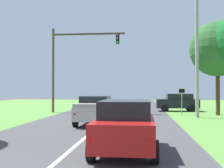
% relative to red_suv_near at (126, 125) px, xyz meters
% --- Properties ---
extents(ground_plane, '(120.00, 120.00, 0.00)m').
position_rel_red_suv_near_xyz_m(ground_plane, '(-2.07, 6.32, -0.99)').
color(ground_plane, '#424244').
extents(red_suv_near, '(2.25, 4.53, 1.87)m').
position_rel_red_suv_near_xyz_m(red_suv_near, '(0.00, 0.00, 0.00)').
color(red_suv_near, '#9E1411').
rests_on(red_suv_near, ground_plane).
extents(pickup_truck_lead, '(2.27, 5.15, 1.83)m').
position_rel_red_suv_near_xyz_m(pickup_truck_lead, '(-2.40, 8.23, -0.04)').
color(pickup_truck_lead, '#B7B2A8').
rests_on(pickup_truck_lead, ground_plane).
extents(traffic_light, '(7.19, 0.40, 8.23)m').
position_rel_red_suv_near_xyz_m(traffic_light, '(-6.29, 17.20, 4.39)').
color(traffic_light, brown).
rests_on(traffic_light, ground_plane).
extents(keep_moving_sign, '(0.60, 0.09, 2.47)m').
position_rel_red_suv_near_xyz_m(keep_moving_sign, '(4.17, 16.05, 0.60)').
color(keep_moving_sign, gray).
rests_on(keep_moving_sign, ground_plane).
extents(oak_tree_right, '(4.88, 4.88, 8.28)m').
position_rel_red_suv_near_xyz_m(oak_tree_right, '(7.23, 15.78, 4.83)').
color(oak_tree_right, '#4C351E').
rests_on(oak_tree_right, ground_plane).
extents(crossing_suv_far, '(4.32, 2.13, 1.80)m').
position_rel_red_suv_near_xyz_m(crossing_suv_far, '(4.29, 20.05, -0.04)').
color(crossing_suv_far, black).
rests_on(crossing_suv_far, ground_plane).
extents(utility_pole_right, '(0.28, 0.28, 10.03)m').
position_rel_red_suv_near_xyz_m(utility_pole_right, '(5.01, 13.39, 4.03)').
color(utility_pole_right, '#9E998E').
rests_on(utility_pole_right, ground_plane).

